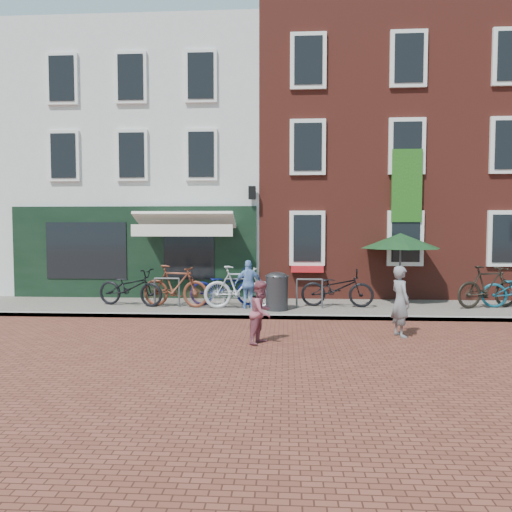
# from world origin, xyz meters

# --- Properties ---
(ground) EXTENTS (80.00, 80.00, 0.00)m
(ground) POSITION_xyz_m (0.00, 0.00, 0.00)
(ground) COLOR brown
(sidewalk) EXTENTS (24.00, 3.00, 0.10)m
(sidewalk) POSITION_xyz_m (1.00, 1.50, 0.05)
(sidewalk) COLOR slate
(sidewalk) RESTS_ON ground
(building_stucco) EXTENTS (8.00, 8.00, 9.00)m
(building_stucco) POSITION_xyz_m (-5.00, 7.00, 4.50)
(building_stucco) COLOR silver
(building_stucco) RESTS_ON ground
(building_brick_mid) EXTENTS (6.00, 8.00, 10.00)m
(building_brick_mid) POSITION_xyz_m (2.00, 7.00, 5.00)
(building_brick_mid) COLOR maroon
(building_brick_mid) RESTS_ON ground
(building_brick_right) EXTENTS (6.00, 8.00, 10.00)m
(building_brick_right) POSITION_xyz_m (8.00, 7.00, 5.00)
(building_brick_right) COLOR maroon
(building_brick_right) RESTS_ON ground
(litter_bin) EXTENTS (0.60, 0.60, 1.11)m
(litter_bin) POSITION_xyz_m (-0.39, 0.83, 0.67)
(litter_bin) COLOR #343436
(litter_bin) RESTS_ON sidewalk
(parasol) EXTENTS (2.32, 2.32, 2.17)m
(parasol) POSITION_xyz_m (3.21, 2.29, 2.03)
(parasol) COLOR #4C4C4F
(parasol) RESTS_ON sidewalk
(woman) EXTENTS (0.51, 0.64, 1.52)m
(woman) POSITION_xyz_m (2.29, -1.79, 0.76)
(woman) COLOR slate
(woman) RESTS_ON ground
(boy) EXTENTS (0.69, 0.76, 1.27)m
(boy) POSITION_xyz_m (-0.64, -2.59, 0.63)
(boy) COLOR #994B59
(boy) RESTS_ON ground
(cafe_person) EXTENTS (0.82, 0.42, 1.34)m
(cafe_person) POSITION_xyz_m (-1.17, 1.06, 0.77)
(cafe_person) COLOR #759EDD
(cafe_person) RESTS_ON sidewalk
(bicycle_0) EXTENTS (2.13, 1.16, 1.06)m
(bicycle_0) POSITION_xyz_m (-4.59, 1.33, 0.63)
(bicycle_0) COLOR black
(bicycle_0) RESTS_ON sidewalk
(bicycle_1) EXTENTS (2.03, 0.92, 1.18)m
(bicycle_1) POSITION_xyz_m (-3.25, 1.20, 0.69)
(bicycle_1) COLOR brown
(bicycle_1) RESTS_ON sidewalk
(bicycle_2) EXTENTS (2.06, 0.82, 1.06)m
(bicycle_2) POSITION_xyz_m (-1.90, 1.58, 0.63)
(bicycle_2) COLOR #09104E
(bicycle_2) RESTS_ON sidewalk
(bicycle_3) EXTENTS (2.00, 0.71, 1.18)m
(bicycle_3) POSITION_xyz_m (-1.43, 1.05, 0.69)
(bicycle_3) COLOR #BDBCBF
(bicycle_3) RESTS_ON sidewalk
(bicycle_4) EXTENTS (2.08, 0.91, 1.06)m
(bicycle_4) POSITION_xyz_m (1.29, 1.51, 0.63)
(bicycle_4) COLOR black
(bicycle_4) RESTS_ON sidewalk
(bicycle_5) EXTENTS (2.04, 1.14, 1.18)m
(bicycle_5) POSITION_xyz_m (5.46, 1.57, 0.69)
(bicycle_5) COLOR black
(bicycle_5) RESTS_ON sidewalk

